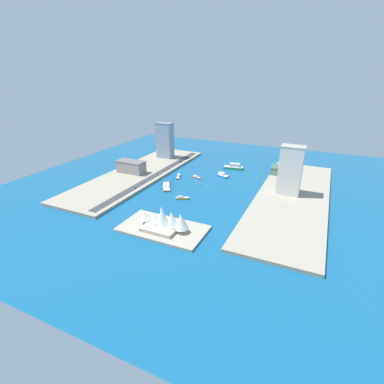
{
  "coord_description": "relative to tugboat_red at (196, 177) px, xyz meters",
  "views": [
    {
      "loc": [
        -115.17,
        289.36,
        123.1
      ],
      "look_at": [
        5.46,
        30.62,
        2.3
      ],
      "focal_mm": 26.81,
      "sensor_mm": 36.0,
      "label": 1
    }
  ],
  "objects": [
    {
      "name": "ground_plane",
      "position": [
        -22.12,
        17.89,
        -1.02
      ],
      "size": [
        440.0,
        440.0,
        0.0
      ],
      "primitive_type": "plane",
      "color": "#145684"
    },
    {
      "name": "quay_west",
      "position": [
        -116.84,
        17.89,
        0.4
      ],
      "size": [
        70.0,
        240.0,
        2.85
      ],
      "primitive_type": "cube",
      "color": "#9E937F",
      "rests_on": "ground_plane"
    },
    {
      "name": "quay_east",
      "position": [
        72.59,
        17.89,
        0.4
      ],
      "size": [
        70.0,
        240.0,
        2.85
      ],
      "primitive_type": "cube",
      "color": "#9E937F",
      "rests_on": "ground_plane"
    },
    {
      "name": "peninsula_point",
      "position": [
        -26.53,
        127.46,
        -0.02
      ],
      "size": [
        72.56,
        39.96,
        2.0
      ],
      "primitive_type": "cube",
      "color": "#A89E89",
      "rests_on": "ground_plane"
    },
    {
      "name": "road_strip",
      "position": [
        47.14,
        17.89,
        1.91
      ],
      "size": [
        9.21,
        228.0,
        0.15
      ],
      "primitive_type": "cube",
      "color": "#38383D",
      "rests_on": "quay_east"
    },
    {
      "name": "tugboat_red",
      "position": [
        0.0,
        0.0,
        0.0
      ],
      "size": [
        12.35,
        5.99,
        2.84
      ],
      "color": "red",
      "rests_on": "ground_plane"
    },
    {
      "name": "ferry_green_doubledeck",
      "position": [
        -31.46,
        -54.54,
        1.76
      ],
      "size": [
        28.57,
        12.34,
        7.58
      ],
      "color": "#2D8C4C",
      "rests_on": "ground_plane"
    },
    {
      "name": "barge_flat_brown",
      "position": [
        18.27,
        42.94,
        0.17
      ],
      "size": [
        20.75,
        27.51,
        3.04
      ],
      "color": "brown",
      "rests_on": "ground_plane"
    },
    {
      "name": "water_taxi_orange",
      "position": [
        -13.35,
        65.27,
        0.31
      ],
      "size": [
        14.67,
        9.28,
        3.66
      ],
      "color": "orange",
      "rests_on": "ground_plane"
    },
    {
      "name": "patrol_launch_navy",
      "position": [
        20.97,
        7.72,
        0.16
      ],
      "size": [
        8.38,
        15.68,
        3.33
      ],
      "color": "#1E284C",
      "rests_on": "ground_plane"
    },
    {
      "name": "catamaran_blue",
      "position": [
        -28.09,
        -18.76,
        0.66
      ],
      "size": [
        17.28,
        12.48,
        4.6
      ],
      "color": "blue",
      "rests_on": "ground_plane"
    },
    {
      "name": "terminal_long_green",
      "position": [
        -96.87,
        -50.99,
        6.59
      ],
      "size": [
        29.34,
        21.43,
        9.45
      ],
      "color": "slate",
      "rests_on": "quay_west"
    },
    {
      "name": "hotel_broad_white",
      "position": [
        -110.82,
        10.35,
        27.64
      ],
      "size": [
        23.85,
        15.17,
        51.55
      ],
      "color": "silver",
      "rests_on": "quay_west"
    },
    {
      "name": "carpark_squat_concrete",
      "position": [
        80.62,
        23.75,
        9.54
      ],
      "size": [
        36.53,
        17.19,
        15.34
      ],
      "color": "gray",
      "rests_on": "quay_east"
    },
    {
      "name": "tower_tall_glass",
      "position": [
        76.24,
        -56.12,
        27.44
      ],
      "size": [
        24.17,
        14.93,
        51.14
      ],
      "color": "#8C9EB2",
      "rests_on": "quay_east"
    },
    {
      "name": "suv_black",
      "position": [
        43.91,
        -43.24,
        2.78
      ],
      "size": [
        1.96,
        4.98,
        1.64
      ],
      "color": "black",
      "rests_on": "road_strip"
    },
    {
      "name": "van_white",
      "position": [
        44.69,
        20.07,
        2.78
      ],
      "size": [
        1.78,
        4.26,
        1.65
      ],
      "color": "black",
      "rests_on": "road_strip"
    },
    {
      "name": "sedan_silver",
      "position": [
        44.92,
        67.87,
        2.75
      ],
      "size": [
        2.15,
        5.16,
        1.56
      ],
      "color": "black",
      "rests_on": "road_strip"
    },
    {
      "name": "taxi_yellow_cab",
      "position": [
        45.43,
        -7.53,
        2.7
      ],
      "size": [
        2.12,
        4.54,
        1.43
      ],
      "color": "black",
      "rests_on": "road_strip"
    },
    {
      "name": "hatchback_blue",
      "position": [
        44.72,
        -55.78,
        2.79
      ],
      "size": [
        2.1,
        4.76,
        1.66
      ],
      "color": "black",
      "rests_on": "road_strip"
    },
    {
      "name": "traffic_light_waterfront",
      "position": [
        41.59,
        24.89,
        6.17
      ],
      "size": [
        0.36,
        0.36,
        6.5
      ],
      "color": "black",
      "rests_on": "quay_east"
    },
    {
      "name": "opera_landmark",
      "position": [
        -29.2,
        127.46,
        8.2
      ],
      "size": [
        45.95,
        27.94,
        20.02
      ],
      "color": "#BCAD93",
      "rests_on": "peninsula_point"
    },
    {
      "name": "park_tree_cluster",
      "position": [
        -103.8,
        2.97,
        8.88
      ],
      "size": [
        12.33,
        15.4,
        10.78
      ],
      "color": "brown",
      "rests_on": "quay_west"
    }
  ]
}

